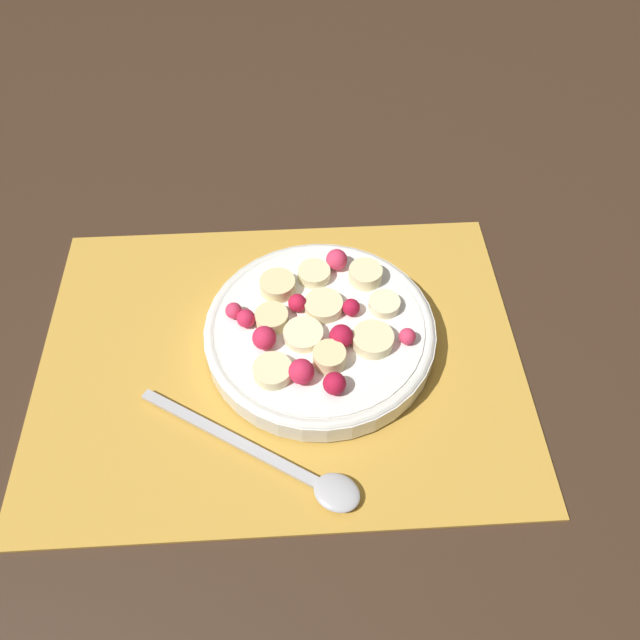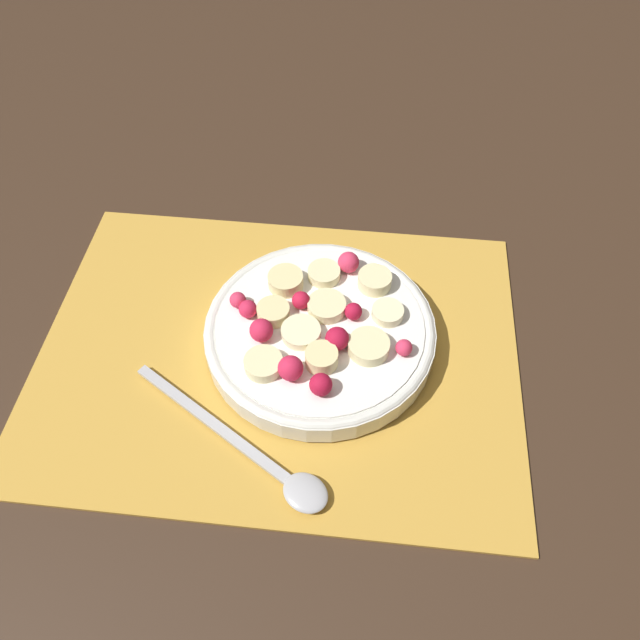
% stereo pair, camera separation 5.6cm
% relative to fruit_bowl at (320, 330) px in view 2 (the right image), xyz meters
% --- Properties ---
extents(ground_plane, '(3.00, 3.00, 0.00)m').
position_rel_fruit_bowl_xyz_m(ground_plane, '(-0.04, -0.01, -0.02)').
color(ground_plane, '#382619').
extents(placemat, '(0.44, 0.33, 0.01)m').
position_rel_fruit_bowl_xyz_m(placemat, '(-0.04, -0.01, -0.02)').
color(placemat, gold).
rests_on(placemat, ground_plane).
extents(fruit_bowl, '(0.21, 0.21, 0.05)m').
position_rel_fruit_bowl_xyz_m(fruit_bowl, '(0.00, 0.00, 0.00)').
color(fruit_bowl, silver).
rests_on(fruit_bowl, placemat).
extents(spoon, '(0.19, 0.13, 0.01)m').
position_rel_fruit_bowl_xyz_m(spoon, '(-0.03, -0.13, -0.01)').
color(spoon, '#B2B2B7').
rests_on(spoon, placemat).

